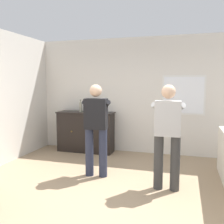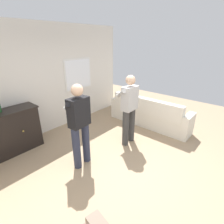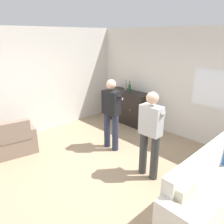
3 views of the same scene
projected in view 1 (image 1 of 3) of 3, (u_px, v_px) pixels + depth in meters
The scene contains 7 objects.
ground at pixel (110, 198), 3.72m from camera, with size 10.40×10.40×0.00m, color #9E8466.
wall_back_with_window at pixel (143, 96), 6.09m from camera, with size 5.20×0.15×2.80m.
sideboard_cabinet at pixel (86, 132), 6.23m from camera, with size 1.42×0.49×1.00m.
bottle_wine_green at pixel (81, 107), 6.21m from camera, with size 0.06×0.06×0.30m.
bottle_liquor_amber at pixel (86, 107), 6.19m from camera, with size 0.08×0.08×0.30m.
person_standing_left at pixel (96, 126), 4.51m from camera, with size 0.56×0.49×1.68m.
person_standing_right at pixel (168, 132), 3.93m from camera, with size 0.56×0.48×1.68m.
Camera 1 is at (1.03, -3.40, 1.69)m, focal length 40.00 mm.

